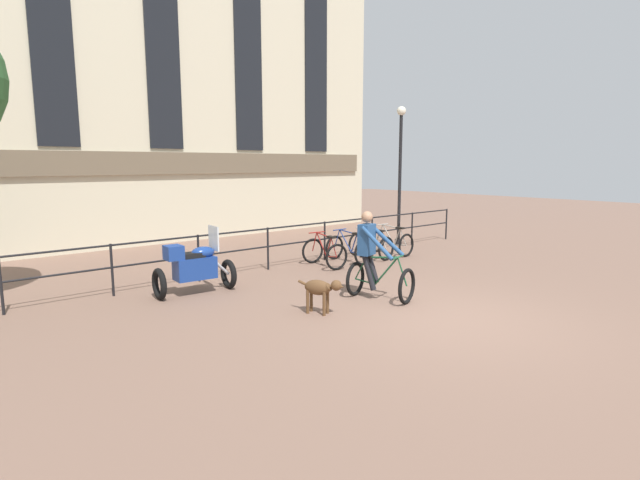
{
  "coord_description": "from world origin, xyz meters",
  "views": [
    {
      "loc": [
        -7.01,
        -4.73,
        2.62
      ],
      "look_at": [
        -0.35,
        2.86,
        1.05
      ],
      "focal_mm": 28.0,
      "sensor_mm": 36.0,
      "label": 1
    }
  ],
  "objects_px": {
    "cyclist_with_bike": "(374,260)",
    "parked_bicycle_far_end": "(392,242)",
    "parked_bicycle_mid_right": "(371,245)",
    "parked_bicycle_mid_left": "(349,249)",
    "street_lamp": "(400,169)",
    "dog": "(321,289)",
    "parked_bicycle_near_lamp": "(324,253)",
    "parked_motorcycle": "(194,267)"
  },
  "relations": [
    {
      "from": "parked_bicycle_near_lamp",
      "to": "parked_bicycle_mid_left",
      "type": "distance_m",
      "value": 0.86
    },
    {
      "from": "parked_bicycle_mid_left",
      "to": "dog",
      "type": "bearing_deg",
      "value": 37.76
    },
    {
      "from": "dog",
      "to": "street_lamp",
      "type": "relative_size",
      "value": 0.19
    },
    {
      "from": "parked_bicycle_mid_right",
      "to": "cyclist_with_bike",
      "type": "bearing_deg",
      "value": 39.62
    },
    {
      "from": "dog",
      "to": "parked_bicycle_near_lamp",
      "type": "relative_size",
      "value": 0.7
    },
    {
      "from": "parked_bicycle_mid_right",
      "to": "parked_bicycle_far_end",
      "type": "bearing_deg",
      "value": 175.91
    },
    {
      "from": "dog",
      "to": "parked_bicycle_mid_right",
      "type": "height_order",
      "value": "parked_bicycle_mid_right"
    },
    {
      "from": "parked_bicycle_mid_left",
      "to": "street_lamp",
      "type": "xyz_separation_m",
      "value": [
        3.12,
        0.91,
        2.07
      ]
    },
    {
      "from": "parked_bicycle_near_lamp",
      "to": "parked_bicycle_far_end",
      "type": "height_order",
      "value": "same"
    },
    {
      "from": "parked_motorcycle",
      "to": "parked_bicycle_mid_left",
      "type": "height_order",
      "value": "parked_motorcycle"
    },
    {
      "from": "cyclist_with_bike",
      "to": "parked_bicycle_mid_left",
      "type": "bearing_deg",
      "value": 38.07
    },
    {
      "from": "parked_motorcycle",
      "to": "street_lamp",
      "type": "bearing_deg",
      "value": -76.49
    },
    {
      "from": "parked_bicycle_far_end",
      "to": "dog",
      "type": "bearing_deg",
      "value": 26.93
    },
    {
      "from": "parked_bicycle_mid_right",
      "to": "parked_bicycle_far_end",
      "type": "relative_size",
      "value": 1.02
    },
    {
      "from": "parked_bicycle_mid_right",
      "to": "street_lamp",
      "type": "xyz_separation_m",
      "value": [
        2.26,
        0.91,
        2.07
      ]
    },
    {
      "from": "cyclist_with_bike",
      "to": "parked_bicycle_far_end",
      "type": "height_order",
      "value": "cyclist_with_bike"
    },
    {
      "from": "parked_motorcycle",
      "to": "parked_bicycle_mid_left",
      "type": "relative_size",
      "value": 1.44
    },
    {
      "from": "parked_bicycle_near_lamp",
      "to": "parked_bicycle_mid_left",
      "type": "height_order",
      "value": "same"
    },
    {
      "from": "cyclist_with_bike",
      "to": "parked_motorcycle",
      "type": "distance_m",
      "value": 3.59
    },
    {
      "from": "parked_bicycle_near_lamp",
      "to": "parked_bicycle_far_end",
      "type": "bearing_deg",
      "value": -173.67
    },
    {
      "from": "dog",
      "to": "cyclist_with_bike",
      "type": "bearing_deg",
      "value": -21.33
    },
    {
      "from": "parked_bicycle_near_lamp",
      "to": "dog",
      "type": "bearing_deg",
      "value": 53.72
    },
    {
      "from": "cyclist_with_bike",
      "to": "parked_bicycle_near_lamp",
      "type": "xyz_separation_m",
      "value": [
        1.28,
        2.88,
        -0.41
      ]
    },
    {
      "from": "cyclist_with_bike",
      "to": "parked_bicycle_mid_left",
      "type": "distance_m",
      "value": 3.62
    },
    {
      "from": "dog",
      "to": "parked_bicycle_far_end",
      "type": "bearing_deg",
      "value": 4.87
    },
    {
      "from": "parked_motorcycle",
      "to": "parked_bicycle_near_lamp",
      "type": "xyz_separation_m",
      "value": [
        3.73,
        0.27,
        -0.2
      ]
    },
    {
      "from": "dog",
      "to": "parked_bicycle_near_lamp",
      "type": "distance_m",
      "value": 4.01
    },
    {
      "from": "cyclist_with_bike",
      "to": "parked_motorcycle",
      "type": "relative_size",
      "value": 1.04
    },
    {
      "from": "dog",
      "to": "parked_bicycle_mid_left",
      "type": "height_order",
      "value": "parked_bicycle_mid_left"
    },
    {
      "from": "cyclist_with_bike",
      "to": "parked_bicycle_far_end",
      "type": "relative_size",
      "value": 1.5
    },
    {
      "from": "parked_motorcycle",
      "to": "parked_bicycle_far_end",
      "type": "relative_size",
      "value": 1.44
    },
    {
      "from": "parked_motorcycle",
      "to": "parked_bicycle_mid_right",
      "type": "bearing_deg",
      "value": -82.37
    },
    {
      "from": "parked_bicycle_near_lamp",
      "to": "parked_bicycle_mid_left",
      "type": "xyz_separation_m",
      "value": [
        0.86,
        -0.0,
        0.0
      ]
    },
    {
      "from": "parked_bicycle_mid_left",
      "to": "street_lamp",
      "type": "height_order",
      "value": "street_lamp"
    },
    {
      "from": "dog",
      "to": "street_lamp",
      "type": "distance_m",
      "value": 7.99
    },
    {
      "from": "parked_bicycle_mid_left",
      "to": "parked_bicycle_near_lamp",
      "type": "bearing_deg",
      "value": -1.75
    },
    {
      "from": "dog",
      "to": "parked_bicycle_far_end",
      "type": "height_order",
      "value": "parked_bicycle_far_end"
    },
    {
      "from": "parked_bicycle_mid_left",
      "to": "street_lamp",
      "type": "bearing_deg",
      "value": -165.48
    },
    {
      "from": "parked_bicycle_near_lamp",
      "to": "street_lamp",
      "type": "relative_size",
      "value": 0.27
    },
    {
      "from": "parked_bicycle_mid_right",
      "to": "parked_bicycle_far_end",
      "type": "xyz_separation_m",
      "value": [
        0.86,
        -0.0,
        0.0
      ]
    },
    {
      "from": "parked_bicycle_far_end",
      "to": "street_lamp",
      "type": "height_order",
      "value": "street_lamp"
    },
    {
      "from": "cyclist_with_bike",
      "to": "parked_bicycle_near_lamp",
      "type": "distance_m",
      "value": 3.18
    }
  ]
}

